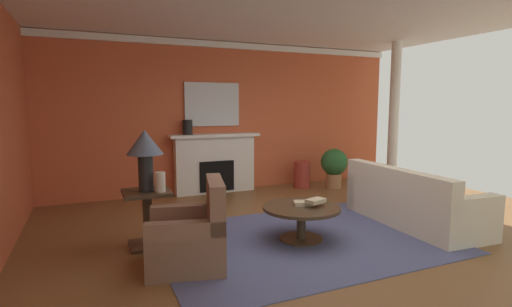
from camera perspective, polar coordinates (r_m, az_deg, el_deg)
name	(u,v)px	position (r m, az deg, el deg)	size (l,w,h in m)	color
ground_plane	(307,235)	(5.35, 7.62, -11.90)	(9.24, 9.24, 0.00)	brown
wall_fireplace	(227,117)	(7.96, -4.26, 5.42)	(7.71, 0.12, 3.00)	#C65633
ceiling_panel	(299,7)	(5.47, 6.44, 20.76)	(7.71, 6.86, 0.06)	white
crown_moulding	(228,45)	(7.96, -4.16, 15.67)	(7.71, 0.08, 0.12)	white
area_rug	(301,240)	(5.17, 6.67, -12.53)	(3.62, 2.63, 0.01)	#4C517A
fireplace	(215,165)	(7.73, -6.10, -1.67)	(1.80, 0.35, 1.18)	white
mantel_mirror	(212,104)	(7.76, -6.49, 7.24)	(1.12, 0.04, 0.85)	silver
sofa	(412,204)	(6.14, 22.03, -6.99)	(1.00, 2.14, 0.85)	beige
armchair_near_window	(190,239)	(4.32, -9.70, -12.35)	(0.97, 0.97, 0.95)	brown
coffee_table	(301,215)	(5.06, 6.72, -9.01)	(1.00, 1.00, 0.45)	#3D2D1E
side_table	(147,215)	(4.99, -15.77, -8.70)	(0.56, 0.56, 0.70)	#3D2D1E
table_lamp	(145,148)	(4.84, -16.10, 0.74)	(0.44, 0.44, 0.75)	black
vase_mantel_left	(187,127)	(7.46, -10.10, 3.83)	(0.19, 0.19, 0.29)	black
vase_tall_corner	(302,174)	(8.25, 6.83, -3.10)	(0.35, 0.35, 0.56)	#9E3328
vase_on_side_table	(160,182)	(4.80, -13.96, -4.11)	(0.12, 0.12, 0.24)	beige
book_red_cover	(303,203)	(5.09, 6.94, -7.30)	(0.23, 0.17, 0.05)	tan
book_art_folio	(316,201)	(5.03, 8.81, -6.93)	(0.26, 0.15, 0.05)	tan
potted_plant	(334,165)	(8.29, 11.47, -1.64)	(0.56, 0.56, 0.83)	#A8754C
column_white	(394,117)	(8.39, 19.71, 5.11)	(0.20, 0.20, 3.00)	white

